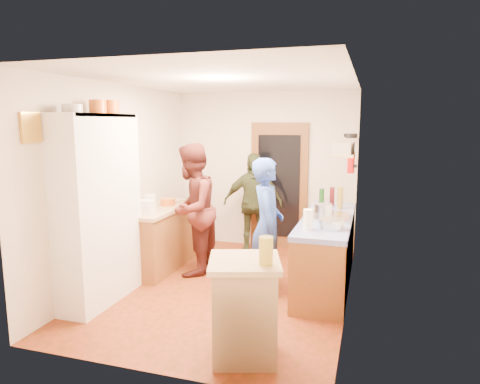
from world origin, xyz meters
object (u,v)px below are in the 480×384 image
at_px(island_base, 244,311).
at_px(person_back, 254,203).
at_px(hutch_body, 99,210).
at_px(person_hob, 270,226).
at_px(right_counter_base, 327,253).
at_px(person_left, 195,209).

relative_size(island_base, person_back, 0.53).
relative_size(hutch_body, person_hob, 1.31).
relative_size(hutch_body, person_back, 1.36).
height_order(right_counter_base, person_back, person_back).
distance_m(island_base, person_left, 2.38).
distance_m(hutch_body, person_hob, 2.05).
height_order(island_base, person_hob, person_hob).
bearing_deg(person_left, right_counter_base, 91.04).
height_order(island_base, person_left, person_left).
distance_m(right_counter_base, island_base, 2.07).
bearing_deg(person_back, person_left, -127.78).
bearing_deg(person_hob, hutch_body, 99.51).
height_order(hutch_body, island_base, hutch_body).
xyz_separation_m(right_counter_base, person_hob, (-0.66, -0.45, 0.42)).
bearing_deg(right_counter_base, hutch_body, -152.53).
bearing_deg(person_left, hutch_body, -30.36).
distance_m(person_hob, person_back, 1.64).
xyz_separation_m(right_counter_base, person_back, (-1.28, 1.07, 0.39)).
bearing_deg(hutch_body, person_hob, 24.89).
distance_m(hutch_body, island_base, 2.20).
distance_m(hutch_body, person_left, 1.42).
relative_size(right_counter_base, person_back, 1.36).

